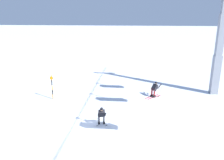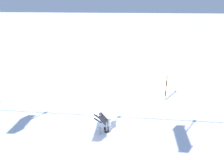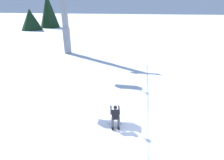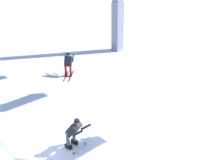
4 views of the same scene
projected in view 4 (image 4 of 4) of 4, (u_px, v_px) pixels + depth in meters
The scene contains 3 objects.
ground_plane at pixel (68, 152), 9.84m from camera, with size 260.00×260.00×0.00m, color white.
skier_carving_main at pixel (74, 131), 9.75m from camera, with size 1.69×0.90×1.45m.
skier_distant_uphill at pixel (68, 63), 16.01m from camera, with size 1.50×1.56×1.51m.
Camera 4 is at (6.80, -4.35, 6.41)m, focal length 43.47 mm.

